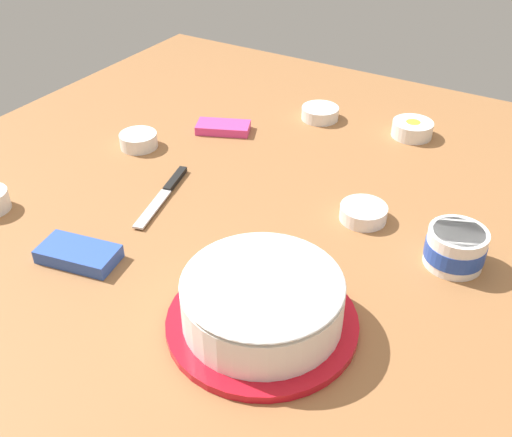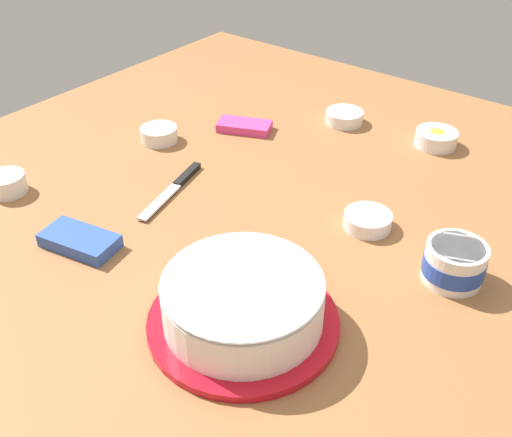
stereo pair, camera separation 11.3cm
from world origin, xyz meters
The scene contains 10 objects.
ground_plane centered at (0.00, 0.00, 0.00)m, with size 1.54×1.54×0.00m, color #936038.
frosted_cake centered at (-0.21, 0.32, 0.05)m, with size 0.31×0.31×0.10m.
frosting_tub centered at (-0.42, 0.01, 0.04)m, with size 0.11×0.11×0.07m.
spreading_knife centered at (0.16, 0.08, 0.01)m, with size 0.08×0.23×0.01m.
sprinkle_bowl_pink centered at (-0.23, -0.04, 0.02)m, with size 0.09×0.09×0.03m.
sprinkle_bowl_green centered at (0.35, -0.05, 0.02)m, with size 0.09×0.09×0.03m.
sprinkle_bowl_yellow centered at (-0.19, -0.43, 0.02)m, with size 0.10×0.10×0.04m.
sprinkle_bowl_rainbow centered at (0.04, -0.41, 0.02)m, with size 0.10×0.10×0.03m.
candy_box_lower centered at (0.16, 0.34, 0.01)m, with size 0.14×0.07×0.03m, color #2D51B2.
candy_box_upper centered at (0.22, -0.22, 0.01)m, with size 0.13×0.06×0.02m, color #E53D8E.
Camera 1 is at (-0.55, 0.91, 0.69)m, focal length 42.03 mm.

